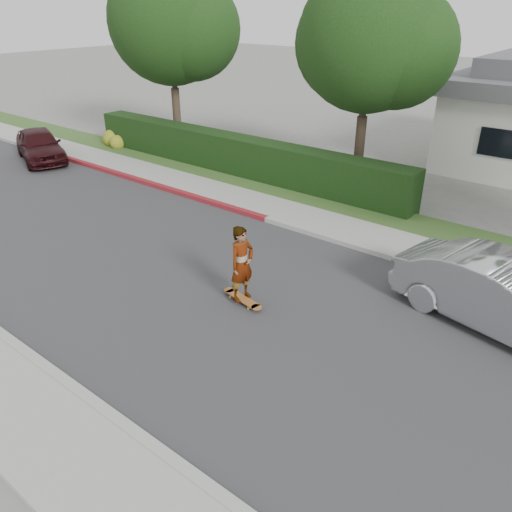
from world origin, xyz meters
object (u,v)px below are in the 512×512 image
object	(u,v)px
skateboard	(242,299)
car_maroon	(40,145)
skateboarder	(242,264)
car_silver	(504,296)

from	to	relation	value
skateboard	car_maroon	distance (m)	14.49
skateboard	skateboarder	xyz separation A→B (m)	(0.00, 0.00, 0.90)
car_maroon	skateboard	bearing A→B (deg)	-82.60
skateboard	skateboarder	world-z (taller)	skateboarder
skateboarder	skateboard	bearing A→B (deg)	95.71
car_silver	skateboard	bearing A→B (deg)	129.65
skateboarder	car_silver	world-z (taller)	skateboarder
skateboard	car_maroon	world-z (taller)	car_maroon
car_silver	car_maroon	bearing A→B (deg)	98.67
skateboarder	car_maroon	xyz separation A→B (m)	(-14.07, 3.41, -0.33)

